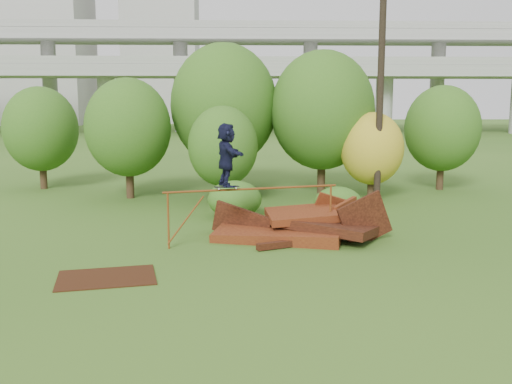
{
  "coord_description": "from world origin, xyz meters",
  "views": [
    {
      "loc": [
        -1.38,
        -14.78,
        4.28
      ],
      "look_at": [
        -0.8,
        2.0,
        1.6
      ],
      "focal_mm": 40.0,
      "sensor_mm": 36.0,
      "label": 1
    }
  ],
  "objects_px": {
    "skater": "(226,155)",
    "utility_pole": "(381,77)",
    "scrap_pile": "(296,227)",
    "flat_plate": "(106,278)"
  },
  "relations": [
    {
      "from": "flat_plate",
      "to": "scrap_pile",
      "type": "bearing_deg",
      "value": 38.45
    },
    {
      "from": "scrap_pile",
      "to": "utility_pole",
      "type": "distance_m",
      "value": 8.87
    },
    {
      "from": "skater",
      "to": "utility_pole",
      "type": "bearing_deg",
      "value": -59.43
    },
    {
      "from": "scrap_pile",
      "to": "utility_pole",
      "type": "xyz_separation_m",
      "value": [
        4.09,
        6.14,
        4.92
      ]
    },
    {
      "from": "scrap_pile",
      "to": "flat_plate",
      "type": "bearing_deg",
      "value": -141.55
    },
    {
      "from": "skater",
      "to": "flat_plate",
      "type": "relative_size",
      "value": 0.8
    },
    {
      "from": "utility_pole",
      "to": "flat_plate",
      "type": "bearing_deg",
      "value": -132.04
    },
    {
      "from": "flat_plate",
      "to": "utility_pole",
      "type": "xyz_separation_m",
      "value": [
        9.17,
        10.16,
        5.24
      ]
    },
    {
      "from": "skater",
      "to": "flat_plate",
      "type": "distance_m",
      "value": 5.1
    },
    {
      "from": "scrap_pile",
      "to": "utility_pole",
      "type": "bearing_deg",
      "value": 56.3
    }
  ]
}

